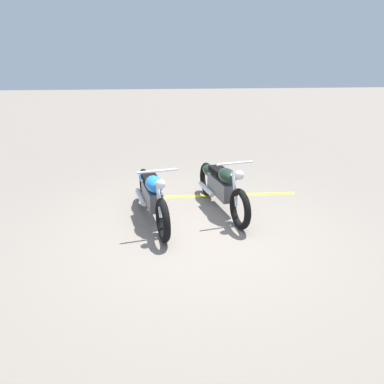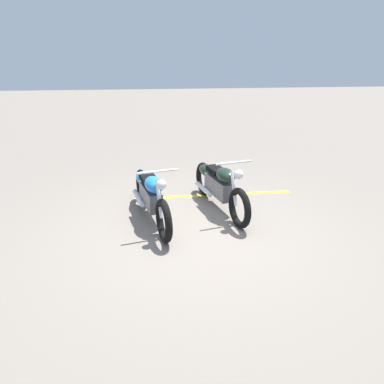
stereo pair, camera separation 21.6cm
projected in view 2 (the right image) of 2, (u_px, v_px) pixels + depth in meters
The scene contains 4 objects.
ground_plane at pixel (192, 230), 5.56m from camera, with size 60.00×60.00×0.00m, color slate.
motorcycle_bright_foreground at pixel (150, 194), 5.81m from camera, with size 2.21×0.74×1.04m.
motorcycle_dark_foreground at pixel (218, 184), 6.25m from camera, with size 2.21×0.74×1.04m.
parking_stripe_near at pixel (214, 195), 7.01m from camera, with size 3.20×0.12×0.01m, color yellow.
Camera 2 is at (4.92, -0.75, 2.56)m, focal length 32.21 mm.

